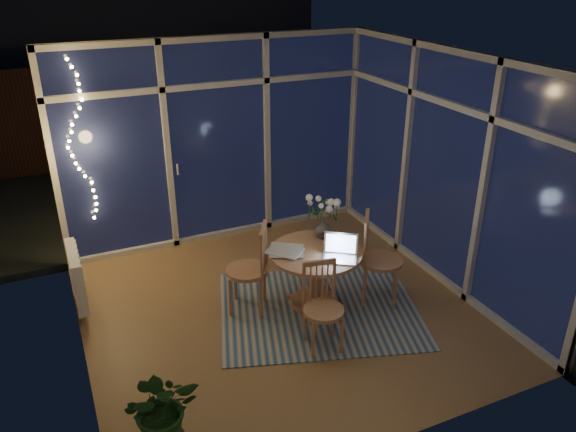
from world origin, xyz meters
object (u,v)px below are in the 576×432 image
Objects in this scene: chair_right at (382,259)px; chair_front at (324,309)px; dining_table at (315,279)px; chair_left at (247,268)px; potted_plant at (164,415)px; laptop at (340,248)px; flower_vase at (323,228)px.

chair_right is 1.06m from chair_front.
dining_table is 1.10× the size of chair_front.
potted_plant is (-1.24, -1.55, -0.12)m from chair_left.
laptop reaches higher than flower_vase.
chair_right is at bearing 40.55° from laptop.
dining_table is 0.98× the size of chair_left.
potted_plant is (-1.92, -1.32, 0.05)m from dining_table.
chair_front is (-0.94, -0.48, -0.07)m from chair_right.
laptop reaches higher than potted_plant.
chair_left is 0.97× the size of chair_right.
chair_left is at bearing 106.77° from chair_right.
flower_vase reaches higher than dining_table.
flower_vase is at bearing 50.80° from dining_table.
flower_vase is (0.47, 0.93, 0.33)m from chair_front.
dining_table is at bearing 34.59° from potted_plant.
chair_front reaches higher than dining_table.
flower_vase is at bearing 73.37° from chair_front.
chair_right is at bearing -43.75° from flower_vase.
potted_plant is (-2.61, -1.12, -0.13)m from chair_right.
potted_plant is at bearing 147.35° from chair_right.
chair_front is at bearing 21.32° from potted_plant.
flower_vase is (0.21, 0.26, 0.44)m from dining_table.
flower_vase is 0.28× the size of potted_plant.
chair_front is at bearing -98.48° from laptop.
chair_left is 2.89× the size of laptop.
flower_vase reaches higher than potted_plant.
potted_plant reaches higher than dining_table.
dining_table is 0.73m from chair_front.
dining_table is 0.74m from chair_right.
chair_left is 1.00m from chair_front.
dining_table is 2.83× the size of laptop.
dining_table is at bearing 79.24° from chair_front.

